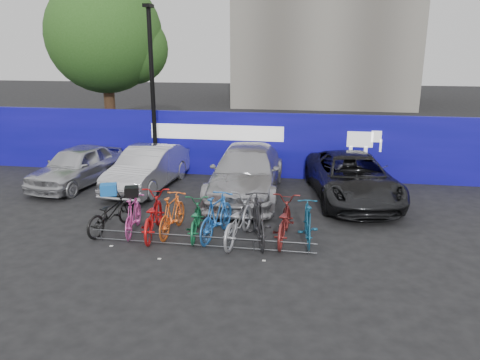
% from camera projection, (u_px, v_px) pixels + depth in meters
% --- Properties ---
extents(ground, '(100.00, 100.00, 0.00)m').
position_uv_depth(ground, '(207.00, 238.00, 12.01)').
color(ground, black).
rests_on(ground, ground).
extents(hoarding, '(22.00, 0.18, 2.40)m').
position_uv_depth(hoarding, '(243.00, 145.00, 17.36)').
color(hoarding, '#090A85').
rests_on(hoarding, ground).
extents(tree, '(5.40, 5.20, 7.80)m').
position_uv_depth(tree, '(110.00, 38.00, 21.19)').
color(tree, '#382314').
rests_on(tree, ground).
extents(lamppost, '(0.25, 0.50, 6.11)m').
position_uv_depth(lamppost, '(152.00, 88.00, 16.71)').
color(lamppost, black).
rests_on(lamppost, ground).
extents(bike_rack, '(5.60, 0.03, 0.30)m').
position_uv_depth(bike_rack, '(201.00, 241.00, 11.39)').
color(bike_rack, '#595B60').
rests_on(bike_rack, ground).
extents(car_0, '(2.29, 4.30, 1.39)m').
position_uv_depth(car_0, '(77.00, 166.00, 16.36)').
color(car_0, '#BBBCC1').
rests_on(car_0, ground).
extents(car_1, '(1.88, 4.42, 1.42)m').
position_uv_depth(car_1, '(148.00, 168.00, 16.01)').
color(car_1, '#B7B7BD').
rests_on(car_1, ground).
extents(car_2, '(2.35, 5.47, 1.57)m').
position_uv_depth(car_2, '(246.00, 172.00, 15.19)').
color(car_2, '#ACABB0').
rests_on(car_2, ground).
extents(car_3, '(3.20, 5.48, 1.43)m').
position_uv_depth(car_3, '(352.00, 178.00, 14.81)').
color(car_3, black).
rests_on(car_3, ground).
extents(bike_0, '(1.09, 2.00, 0.99)m').
position_uv_depth(bike_0, '(111.00, 213.00, 12.34)').
color(bike_0, black).
rests_on(bike_0, ground).
extents(bike_1, '(0.72, 1.73, 1.01)m').
position_uv_depth(bike_1, '(133.00, 215.00, 12.17)').
color(bike_1, '#E34CAB').
rests_on(bike_1, ground).
extents(bike_2, '(1.02, 2.16, 1.09)m').
position_uv_depth(bike_2, '(153.00, 215.00, 12.04)').
color(bike_2, red).
rests_on(bike_2, ground).
extents(bike_3, '(0.62, 1.82, 1.07)m').
position_uv_depth(bike_3, '(172.00, 214.00, 12.13)').
color(bike_3, orange).
rests_on(bike_3, ground).
extents(bike_4, '(0.85, 1.83, 0.92)m').
position_uv_depth(bike_4, '(195.00, 219.00, 12.00)').
color(bike_4, '#176F3E').
rests_on(bike_4, ground).
extents(bike_5, '(0.95, 2.00, 1.16)m').
position_uv_depth(bike_5, '(217.00, 216.00, 11.87)').
color(bike_5, blue).
rests_on(bike_5, ground).
extents(bike_6, '(1.03, 2.19, 1.11)m').
position_uv_depth(bike_6, '(238.00, 220.00, 11.67)').
color(bike_6, '#98999F').
rests_on(bike_6, ground).
extents(bike_7, '(1.07, 2.12, 1.23)m').
position_uv_depth(bike_7, '(259.00, 219.00, 11.57)').
color(bike_7, '#252427').
rests_on(bike_7, ground).
extents(bike_8, '(0.79, 2.04, 1.06)m').
position_uv_depth(bike_8, '(284.00, 220.00, 11.71)').
color(bike_8, maroon).
rests_on(bike_8, ground).
extents(bike_9, '(0.64, 1.77, 1.04)m').
position_uv_depth(bike_9, '(308.00, 222.00, 11.60)').
color(bike_9, '#175579').
rests_on(bike_9, ground).
extents(cargo_crate, '(0.49, 0.43, 0.29)m').
position_uv_depth(cargo_crate, '(109.00, 190.00, 12.16)').
color(cargo_crate, blue).
rests_on(cargo_crate, bike_0).
extents(cargo_topcase, '(0.42, 0.40, 0.25)m').
position_uv_depth(cargo_topcase, '(132.00, 192.00, 12.00)').
color(cargo_topcase, black).
rests_on(cargo_topcase, bike_1).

